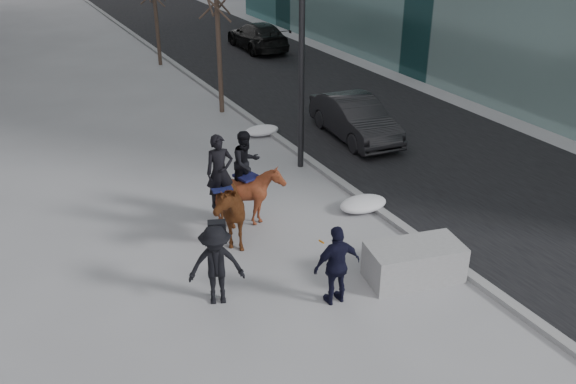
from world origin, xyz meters
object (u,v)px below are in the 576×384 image
mounted_left (223,203)px  mounted_right (249,188)px  car_near (355,118)px  planter (414,262)px

mounted_left → mounted_right: (0.88, 0.48, -0.00)m
car_near → mounted_left: 7.92m
planter → mounted_right: mounted_right is taller
car_near → mounted_left: (-6.58, -4.40, 0.27)m
planter → car_near: 8.65m
car_near → mounted_right: (-5.71, -3.92, 0.26)m
mounted_left → mounted_right: 1.00m
planter → car_near: bearing=65.7°
car_near → mounted_right: size_ratio=1.78×
car_near → mounted_left: size_ratio=1.64×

